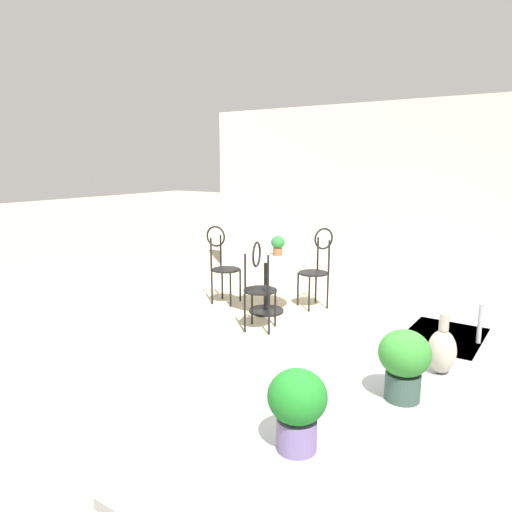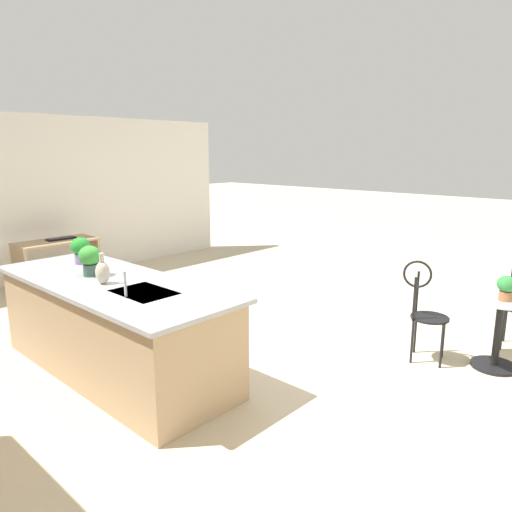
% 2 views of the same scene
% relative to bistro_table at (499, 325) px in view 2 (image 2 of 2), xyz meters
% --- Properties ---
extents(ground_plane, '(40.00, 40.00, 0.00)m').
position_rel_bistro_table_xyz_m(ground_plane, '(2.41, 1.75, -0.45)').
color(ground_plane, beige).
extents(wall_right, '(0.12, 7.80, 2.70)m').
position_rel_bistro_table_xyz_m(wall_right, '(6.67, 1.75, 0.90)').
color(wall_right, silver).
rests_on(wall_right, ground).
extents(kitchen_island, '(2.80, 1.06, 0.92)m').
position_rel_bistro_table_xyz_m(kitchen_island, '(2.71, 2.60, 0.02)').
color(kitchen_island, tan).
rests_on(kitchen_island, ground).
extents(bistro_table, '(0.80, 0.80, 0.74)m').
position_rel_bistro_table_xyz_m(bistro_table, '(0.00, 0.00, 0.00)').
color(bistro_table, black).
rests_on(bistro_table, ground).
extents(chair_near_window, '(0.52, 0.48, 1.04)m').
position_rel_bistro_table_xyz_m(chair_near_window, '(0.63, 0.31, 0.13)').
color(chair_near_window, black).
rests_on(chair_near_window, ground).
extents(sink_faucet, '(0.02, 0.02, 0.22)m').
position_rel_bistro_table_xyz_m(sink_faucet, '(2.16, 2.78, 0.58)').
color(sink_faucet, '#B2B5BA').
rests_on(sink_faucet, kitchen_island).
extents(writing_desk, '(0.60, 1.20, 0.74)m').
position_rel_bistro_table_xyz_m(writing_desk, '(6.06, 1.59, 0.06)').
color(writing_desk, tan).
rests_on(writing_desk, ground).
extents(keyboard, '(0.16, 0.44, 0.03)m').
position_rel_bistro_table_xyz_m(keyboard, '(6.08, 1.49, 0.31)').
color(keyboard, black).
rests_on(keyboard, writing_desk).
extents(potted_plant_on_table, '(0.17, 0.17, 0.24)m').
position_rel_bistro_table_xyz_m(potted_plant_on_table, '(-0.06, 0.13, 0.43)').
color(potted_plant_on_table, '#9E603D').
rests_on(potted_plant_on_table, bistro_table).
extents(potted_plant_counter_near, '(0.21, 0.21, 0.30)m').
position_rel_bistro_table_xyz_m(potted_plant_counter_near, '(3.01, 2.63, 0.64)').
color(potted_plant_counter_near, '#385147').
rests_on(potted_plant_counter_near, kitchen_island).
extents(potted_plant_counter_far, '(0.20, 0.20, 0.29)m').
position_rel_bistro_table_xyz_m(potted_plant_counter_far, '(3.56, 2.45, 0.64)').
color(potted_plant_counter_far, '#7A669E').
rests_on(potted_plant_counter_far, kitchen_island).
extents(vase_on_counter, '(0.13, 0.13, 0.29)m').
position_rel_bistro_table_xyz_m(vase_on_counter, '(2.66, 2.70, 0.58)').
color(vase_on_counter, '#BCB29E').
rests_on(vase_on_counter, kitchen_island).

